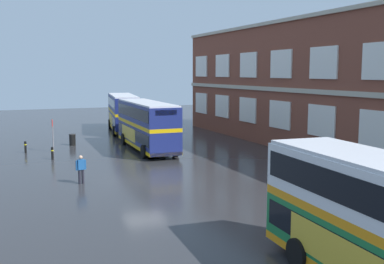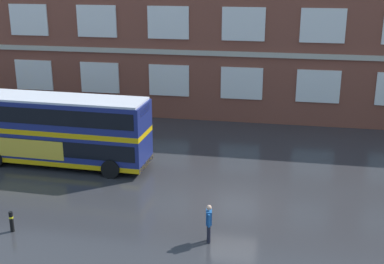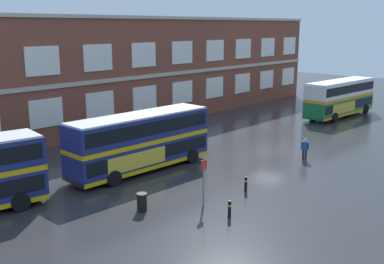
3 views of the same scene
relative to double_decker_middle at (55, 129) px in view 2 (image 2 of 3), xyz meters
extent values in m
plane|color=#2B2B2D|center=(10.77, -1.51, -2.15)|extent=(120.00, 120.00, 0.00)
cube|color=brown|center=(12.53, 14.49, 3.17)|extent=(54.51, 8.00, 10.65)
cube|color=#B2A893|center=(12.53, 10.41, 2.96)|extent=(54.51, 0.16, 0.36)
cube|color=silver|center=(-6.55, 10.43, 0.83)|extent=(3.05, 0.12, 2.34)
cube|color=silver|center=(-1.10, 10.43, 0.83)|extent=(3.05, 0.12, 2.34)
cube|color=silver|center=(4.35, 10.43, 0.83)|extent=(3.05, 0.12, 2.34)
cube|color=silver|center=(9.80, 10.43, 0.83)|extent=(3.05, 0.12, 2.34)
cube|color=silver|center=(15.25, 10.43, 0.83)|extent=(3.05, 0.12, 2.34)
cube|color=silver|center=(-6.55, 10.43, 5.09)|extent=(3.05, 0.12, 2.34)
cube|color=silver|center=(-1.10, 10.43, 5.09)|extent=(3.05, 0.12, 2.34)
cube|color=silver|center=(4.35, 10.43, 5.09)|extent=(3.05, 0.12, 2.34)
cube|color=silver|center=(9.80, 10.43, 5.09)|extent=(3.05, 0.12, 2.34)
cube|color=silver|center=(15.25, 10.43, 5.09)|extent=(3.05, 0.12, 2.34)
cube|color=navy|center=(0.00, 0.00, -0.92)|extent=(11.08, 2.95, 1.75)
cube|color=black|center=(0.00, 0.00, -0.71)|extent=(10.65, 2.97, 0.90)
cube|color=gold|center=(0.00, 0.00, 0.10)|extent=(11.08, 2.95, 0.30)
cube|color=navy|center=(0.00, 0.00, 1.03)|extent=(11.08, 2.95, 1.55)
cube|color=black|center=(0.00, 0.00, 1.10)|extent=(10.65, 2.97, 0.90)
cube|color=gold|center=(0.00, 0.00, -1.66)|extent=(11.09, 2.97, 0.28)
cube|color=silver|center=(0.00, 0.00, 1.86)|extent=(10.86, 2.84, 0.12)
cube|color=gold|center=(-1.37, -1.24, -0.84)|extent=(4.84, 0.20, 1.10)
cube|color=yellow|center=(5.46, -0.20, 1.45)|extent=(0.12, 1.66, 0.40)
cylinder|color=black|center=(3.80, -1.41, -1.63)|extent=(1.05, 0.36, 1.04)
cylinder|color=black|center=(3.89, 1.14, -1.63)|extent=(1.05, 0.36, 1.04)
cylinder|color=black|center=(-3.25, 1.39, -1.63)|extent=(1.05, 0.36, 1.04)
cylinder|color=black|center=(10.17, -7.31, -1.72)|extent=(0.18, 0.18, 0.85)
cylinder|color=black|center=(10.14, -7.11, -1.72)|extent=(0.18, 0.18, 0.85)
cube|color=#194C8C|center=(10.16, -7.21, -1.00)|extent=(0.30, 0.43, 0.60)
cylinder|color=#194C8C|center=(10.20, -7.47, -1.03)|extent=(0.13, 0.13, 0.57)
cylinder|color=#194C8C|center=(10.12, -6.96, -1.03)|extent=(0.13, 0.13, 0.57)
sphere|color=tan|center=(10.16, -7.21, -0.56)|extent=(0.22, 0.22, 0.22)
cylinder|color=black|center=(1.54, -7.94, -1.67)|extent=(0.18, 0.18, 0.95)
cylinder|color=yellow|center=(1.54, -7.94, -1.47)|extent=(0.19, 0.19, 0.08)
camera|label=1|loc=(37.19, -11.51, 4.38)|focal=43.00mm
camera|label=2|loc=(13.01, -26.14, 8.94)|focal=47.78mm
camera|label=3|loc=(-20.72, -23.69, 7.88)|focal=43.26mm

